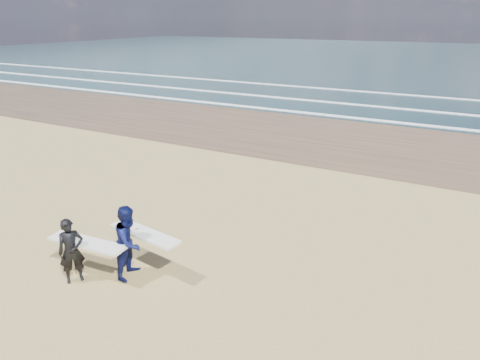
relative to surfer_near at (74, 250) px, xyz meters
The scene contains 2 objects.
surfer_near is the anchor object (origin of this frame).
surfer_far 1.42m from the surfer_near, 39.14° to the left, with size 2.25×1.29×1.98m.
Camera 1 is at (8.05, -5.76, 6.43)m, focal length 32.00 mm.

